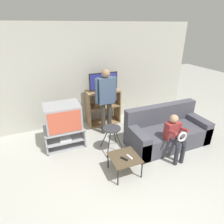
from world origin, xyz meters
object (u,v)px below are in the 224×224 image
at_px(television_main, 63,117).
at_px(remote_control_white, 129,157).
at_px(media_shelf, 103,107).
at_px(remote_control_black, 124,159).
at_px(television_flat, 103,82).
at_px(tv_stand, 65,136).
at_px(couch, 166,132).
at_px(person_standing_adult, 106,96).
at_px(person_seated_child, 175,134).
at_px(snack_table, 125,159).
at_px(folding_stool, 112,132).

height_order(television_main, remote_control_white, television_main).
bearing_deg(media_shelf, remote_control_black, -99.59).
xyz_separation_m(television_main, media_shelf, (1.16, 0.67, -0.23)).
bearing_deg(television_main, television_flat, 28.62).
bearing_deg(tv_stand, couch, -20.35).
bearing_deg(remote_control_white, couch, 12.25).
bearing_deg(television_flat, couch, -55.79).
height_order(person_standing_adult, person_seated_child, person_standing_adult).
xyz_separation_m(television_flat, person_standing_adult, (-0.12, -0.51, -0.18)).
xyz_separation_m(television_main, couch, (2.18, -0.82, -0.42)).
relative_size(television_flat, remote_control_black, 5.26).
bearing_deg(couch, remote_control_white, -155.45).
bearing_deg(remote_control_white, tv_stand, 111.94).
relative_size(snack_table, remote_control_white, 3.57).
xyz_separation_m(folding_stool, remote_control_white, (0.02, -0.77, -0.10)).
height_order(remote_control_white, person_seated_child, person_seated_child).
relative_size(folding_stool, couch, 0.31).
bearing_deg(snack_table, folding_stool, 85.91).
height_order(media_shelf, remote_control_black, media_shelf).
bearing_deg(media_shelf, couch, -55.76).
height_order(remote_control_black, person_seated_child, person_seated_child).
height_order(tv_stand, remote_control_white, tv_stand).
height_order(tv_stand, person_seated_child, person_seated_child).
bearing_deg(person_seated_child, television_main, 146.22).
bearing_deg(couch, person_seated_child, -113.51).
distance_m(media_shelf, snack_table, 2.05).
height_order(television_main, television_flat, television_flat).
distance_m(tv_stand, person_seated_child, 2.40).
xyz_separation_m(folding_stool, person_seated_child, (1.06, -0.70, 0.10)).
distance_m(tv_stand, remote_control_white, 1.68).
xyz_separation_m(television_flat, remote_control_black, (-0.37, -2.04, -0.81)).
relative_size(television_main, remote_control_black, 5.20).
bearing_deg(folding_stool, person_standing_adult, 78.21).
bearing_deg(media_shelf, tv_stand, -150.22).
bearing_deg(remote_control_black, couch, -9.00).
distance_m(tv_stand, snack_table, 1.60).
relative_size(remote_control_black, couch, 0.08).
bearing_deg(media_shelf, television_main, -150.02).
height_order(media_shelf, folding_stool, media_shelf).
relative_size(media_shelf, folding_stool, 1.68).
bearing_deg(tv_stand, snack_table, -57.24).
relative_size(snack_table, remote_control_black, 3.57).
relative_size(media_shelf, remote_control_black, 6.60).
bearing_deg(television_main, remote_control_black, -59.77).
bearing_deg(snack_table, remote_control_white, -27.62).
height_order(tv_stand, remote_control_black, tv_stand).
relative_size(television_main, folding_stool, 1.32).
height_order(folding_stool, remote_control_white, folding_stool).
relative_size(tv_stand, television_flat, 1.13).
height_order(media_shelf, person_seated_child, media_shelf).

